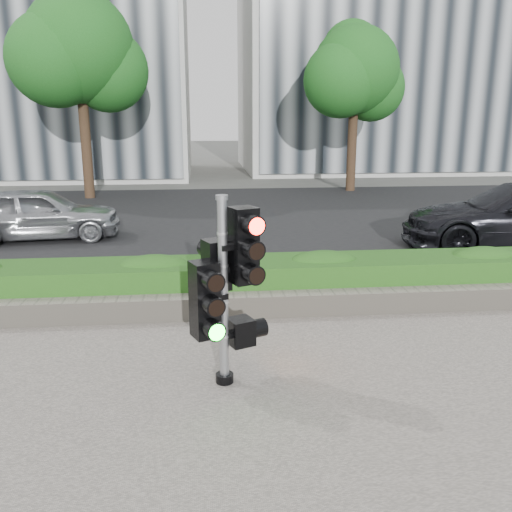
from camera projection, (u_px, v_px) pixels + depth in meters
name	position (u px, v px, depth m)	size (l,w,h in m)	color
ground	(244.00, 378.00, 6.27)	(120.00, 120.00, 0.00)	#51514C
road	(217.00, 218.00, 15.90)	(60.00, 13.00, 0.02)	black
curb	(229.00, 289.00, 9.29)	(60.00, 0.25, 0.12)	gray
stone_wall	(234.00, 306.00, 8.05)	(12.00, 0.32, 0.34)	gray
hedge	(231.00, 282.00, 8.63)	(12.00, 1.00, 0.68)	#43952D
building_left	(16.00, 16.00, 25.65)	(16.00, 9.00, 15.00)	#B7B7B2
building_right	(406.00, 58.00, 29.89)	(18.00, 10.00, 12.00)	#B7B7B2
tree_left	(79.00, 52.00, 18.58)	(4.61, 4.03, 7.34)	black
tree_right	(354.00, 74.00, 20.64)	(4.10, 3.58, 6.53)	black
traffic_signal	(224.00, 282.00, 5.85)	(0.77, 0.69, 2.12)	black
car_silver	(39.00, 213.00, 13.00)	(1.51, 3.75, 1.28)	#A0A2A7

